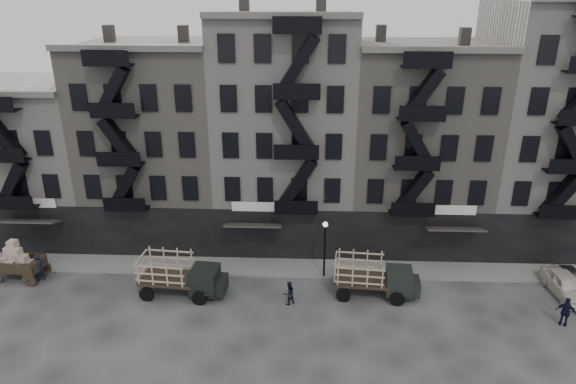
{
  "coord_description": "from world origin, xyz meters",
  "views": [
    {
      "loc": [
        1.8,
        -28.32,
        19.04
      ],
      "look_at": [
        0.45,
        4.0,
        5.83
      ],
      "focal_mm": 32.0,
      "sensor_mm": 36.0,
      "label": 1
    }
  ],
  "objects_px": {
    "stake_truck_west": "(180,273)",
    "pedestrian_west": "(39,268)",
    "wagon": "(16,257)",
    "pedestrian_mid": "(289,293)",
    "policeman": "(566,312)",
    "car_far": "(571,279)",
    "car_east": "(566,285)",
    "stake_truck_east": "(374,274)"
  },
  "relations": [
    {
      "from": "wagon",
      "to": "pedestrian_mid",
      "type": "distance_m",
      "value": 18.95
    },
    {
      "from": "stake_truck_west",
      "to": "pedestrian_mid",
      "type": "xyz_separation_m",
      "value": [
        7.12,
        -0.86,
        -0.8
      ]
    },
    {
      "from": "pedestrian_west",
      "to": "policeman",
      "type": "bearing_deg",
      "value": -45.18
    },
    {
      "from": "stake_truck_west",
      "to": "pedestrian_west",
      "type": "xyz_separation_m",
      "value": [
        -10.03,
        1.18,
        -0.6
      ]
    },
    {
      "from": "stake_truck_east",
      "to": "car_east",
      "type": "distance_m",
      "value": 12.61
    },
    {
      "from": "policeman",
      "to": "pedestrian_mid",
      "type": "bearing_deg",
      "value": 22.77
    },
    {
      "from": "stake_truck_east",
      "to": "car_far",
      "type": "height_order",
      "value": "stake_truck_east"
    },
    {
      "from": "car_far",
      "to": "pedestrian_mid",
      "type": "xyz_separation_m",
      "value": [
        -18.81,
        -2.67,
        0.15
      ]
    },
    {
      "from": "stake_truck_west",
      "to": "car_east",
      "type": "xyz_separation_m",
      "value": [
        25.17,
        0.93,
        -0.86
      ]
    },
    {
      "from": "policeman",
      "to": "car_far",
      "type": "bearing_deg",
      "value": -90.27
    },
    {
      "from": "pedestrian_mid",
      "to": "stake_truck_east",
      "type": "bearing_deg",
      "value": 157.96
    },
    {
      "from": "pedestrian_west",
      "to": "stake_truck_east",
      "type": "bearing_deg",
      "value": -41.05
    },
    {
      "from": "wagon",
      "to": "car_east",
      "type": "relative_size",
      "value": 0.84
    },
    {
      "from": "stake_truck_west",
      "to": "pedestrian_west",
      "type": "bearing_deg",
      "value": 178.26
    },
    {
      "from": "stake_truck_west",
      "to": "pedestrian_mid",
      "type": "height_order",
      "value": "stake_truck_west"
    },
    {
      "from": "wagon",
      "to": "stake_truck_west",
      "type": "relative_size",
      "value": 0.64
    },
    {
      "from": "stake_truck_west",
      "to": "pedestrian_west",
      "type": "relative_size",
      "value": 2.88
    },
    {
      "from": "car_far",
      "to": "pedestrian_mid",
      "type": "height_order",
      "value": "pedestrian_mid"
    },
    {
      "from": "stake_truck_west",
      "to": "car_east",
      "type": "height_order",
      "value": "stake_truck_west"
    },
    {
      "from": "wagon",
      "to": "stake_truck_west",
      "type": "bearing_deg",
      "value": 0.05
    },
    {
      "from": "policeman",
      "to": "car_east",
      "type": "bearing_deg",
      "value": -86.52
    },
    {
      "from": "stake_truck_east",
      "to": "pedestrian_west",
      "type": "distance_m",
      "value": 22.65
    },
    {
      "from": "car_far",
      "to": "pedestrian_west",
      "type": "relative_size",
      "value": 1.96
    },
    {
      "from": "wagon",
      "to": "stake_truck_east",
      "type": "xyz_separation_m",
      "value": [
        24.27,
        -1.02,
        -0.11
      ]
    },
    {
      "from": "wagon",
      "to": "policeman",
      "type": "distance_m",
      "value": 35.53
    },
    {
      "from": "car_east",
      "to": "car_far",
      "type": "relative_size",
      "value": 1.11
    },
    {
      "from": "pedestrian_west",
      "to": "policeman",
      "type": "relative_size",
      "value": 1.05
    },
    {
      "from": "stake_truck_east",
      "to": "car_east",
      "type": "relative_size",
      "value": 1.29
    },
    {
      "from": "car_far",
      "to": "stake_truck_east",
      "type": "bearing_deg",
      "value": 10.5
    },
    {
      "from": "pedestrian_mid",
      "to": "policeman",
      "type": "bearing_deg",
      "value": 139.55
    },
    {
      "from": "wagon",
      "to": "stake_truck_east",
      "type": "height_order",
      "value": "wagon"
    },
    {
      "from": "stake_truck_west",
      "to": "policeman",
      "type": "bearing_deg",
      "value": -0.82
    },
    {
      "from": "stake_truck_west",
      "to": "car_far",
      "type": "height_order",
      "value": "stake_truck_west"
    },
    {
      "from": "wagon",
      "to": "stake_truck_east",
      "type": "relative_size",
      "value": 0.65
    },
    {
      "from": "pedestrian_west",
      "to": "stake_truck_west",
      "type": "bearing_deg",
      "value": -45.83
    },
    {
      "from": "stake_truck_east",
      "to": "pedestrian_mid",
      "type": "relative_size",
      "value": 3.51
    },
    {
      "from": "wagon",
      "to": "pedestrian_mid",
      "type": "bearing_deg",
      "value": 0.09
    },
    {
      "from": "wagon",
      "to": "policeman",
      "type": "xyz_separation_m",
      "value": [
        35.31,
        -3.84,
        -0.72
      ]
    },
    {
      "from": "stake_truck_west",
      "to": "car_far",
      "type": "bearing_deg",
      "value": 9.0
    },
    {
      "from": "car_far",
      "to": "pedestrian_mid",
      "type": "distance_m",
      "value": 19.0
    },
    {
      "from": "stake_truck_west",
      "to": "stake_truck_east",
      "type": "distance_m",
      "value": 12.61
    },
    {
      "from": "wagon",
      "to": "pedestrian_west",
      "type": "distance_m",
      "value": 1.79
    }
  ]
}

